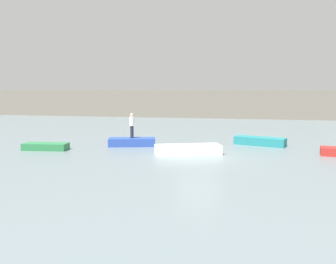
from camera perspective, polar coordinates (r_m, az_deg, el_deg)
ground_plane at (r=19.39m, az=5.01°, el=-4.03°), size 120.00×120.00×0.00m
embankment_wall at (r=45.11m, az=9.05°, el=4.54°), size 80.00×1.20×3.62m
rowboat_green at (r=22.65m, az=-19.54°, el=-2.27°), size 2.80×1.32×0.42m
rowboat_blue at (r=22.91m, az=-5.96°, el=-1.65°), size 3.22×1.82×0.53m
rowboat_white at (r=19.92m, az=3.30°, el=-2.92°), size 3.97×2.41×0.54m
rowboat_teal at (r=23.92m, az=14.92°, el=-1.47°), size 3.48×2.02×0.54m
person_white_shirt at (r=22.76m, az=-5.99°, el=1.26°), size 0.32×0.32×1.64m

